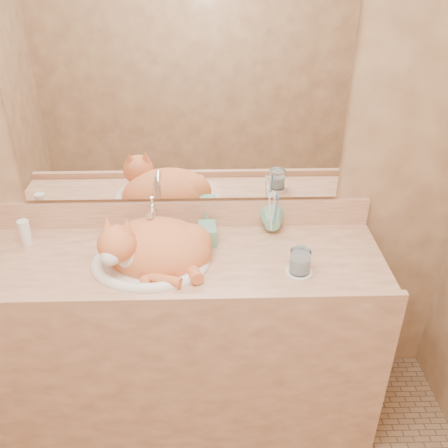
{
  "coord_description": "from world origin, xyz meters",
  "views": [
    {
      "loc": [
        0.12,
        -0.88,
        1.97
      ],
      "look_at": [
        0.17,
        0.7,
        1.02
      ],
      "focal_mm": 40.0,
      "sensor_mm": 36.0,
      "label": 1
    }
  ],
  "objects_px": {
    "sink_basin": "(150,249)",
    "cat": "(153,246)",
    "soap_dispenser": "(208,231)",
    "water_glass": "(300,261)",
    "vanity_counter": "(185,340)",
    "toothbrush_cup": "(272,226)"
  },
  "relations": [
    {
      "from": "sink_basin",
      "to": "cat",
      "type": "height_order",
      "value": "cat"
    },
    {
      "from": "soap_dispenser",
      "to": "water_glass",
      "type": "height_order",
      "value": "soap_dispenser"
    },
    {
      "from": "vanity_counter",
      "to": "water_glass",
      "type": "bearing_deg",
      "value": -12.56
    },
    {
      "from": "vanity_counter",
      "to": "toothbrush_cup",
      "type": "height_order",
      "value": "toothbrush_cup"
    },
    {
      "from": "vanity_counter",
      "to": "toothbrush_cup",
      "type": "xyz_separation_m",
      "value": [
        0.38,
        0.17,
        0.48
      ]
    },
    {
      "from": "toothbrush_cup",
      "to": "vanity_counter",
      "type": "bearing_deg",
      "value": -156.06
    },
    {
      "from": "sink_basin",
      "to": "water_glass",
      "type": "bearing_deg",
      "value": -10.09
    },
    {
      "from": "cat",
      "to": "toothbrush_cup",
      "type": "relative_size",
      "value": 3.86
    },
    {
      "from": "toothbrush_cup",
      "to": "water_glass",
      "type": "height_order",
      "value": "same"
    },
    {
      "from": "cat",
      "to": "water_glass",
      "type": "bearing_deg",
      "value": 0.03
    },
    {
      "from": "toothbrush_cup",
      "to": "soap_dispenser",
      "type": "bearing_deg",
      "value": -162.81
    },
    {
      "from": "soap_dispenser",
      "to": "water_glass",
      "type": "relative_size",
      "value": 1.76
    },
    {
      "from": "soap_dispenser",
      "to": "toothbrush_cup",
      "type": "xyz_separation_m",
      "value": [
        0.27,
        0.08,
        -0.03
      ]
    },
    {
      "from": "cat",
      "to": "water_glass",
      "type": "distance_m",
      "value": 0.56
    },
    {
      "from": "sink_basin",
      "to": "water_glass",
      "type": "height_order",
      "value": "sink_basin"
    },
    {
      "from": "vanity_counter",
      "to": "sink_basin",
      "type": "distance_m",
      "value": 0.51
    },
    {
      "from": "vanity_counter",
      "to": "soap_dispenser",
      "type": "distance_m",
      "value": 0.52
    },
    {
      "from": "sink_basin",
      "to": "soap_dispenser",
      "type": "height_order",
      "value": "soap_dispenser"
    },
    {
      "from": "sink_basin",
      "to": "toothbrush_cup",
      "type": "relative_size",
      "value": 4.1
    },
    {
      "from": "cat",
      "to": "soap_dispenser",
      "type": "xyz_separation_m",
      "value": [
        0.21,
        0.08,
        0.01
      ]
    },
    {
      "from": "sink_basin",
      "to": "cat",
      "type": "bearing_deg",
      "value": 58.19
    },
    {
      "from": "toothbrush_cup",
      "to": "water_glass",
      "type": "relative_size",
      "value": 1.19
    }
  ]
}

